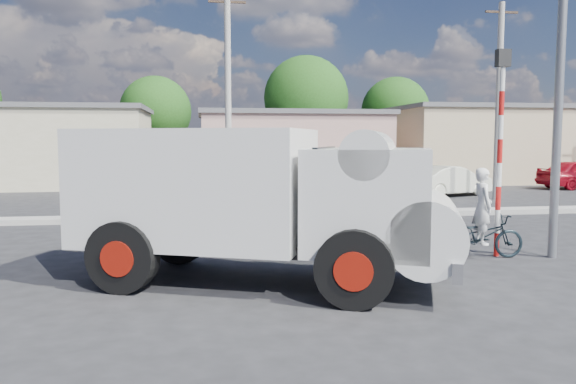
{
  "coord_description": "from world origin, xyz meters",
  "views": [
    {
      "loc": [
        -3.03,
        -9.53,
        2.5
      ],
      "look_at": [
        -1.09,
        3.05,
        1.3
      ],
      "focal_mm": 35.0,
      "sensor_mm": 36.0,
      "label": 1
    }
  ],
  "objects": [
    {
      "name": "ground_plane",
      "position": [
        0.0,
        0.0,
        0.0
      ],
      "size": [
        120.0,
        120.0,
        0.0
      ],
      "primitive_type": "plane",
      "color": "#242427",
      "rests_on": "ground"
    },
    {
      "name": "median",
      "position": [
        0.0,
        8.0,
        0.08
      ],
      "size": [
        40.0,
        0.8,
        0.16
      ],
      "primitive_type": "cube",
      "color": "#99968E",
      "rests_on": "ground"
    },
    {
      "name": "truck",
      "position": [
        -1.95,
        0.02,
        1.48
      ],
      "size": [
        6.86,
        4.56,
        2.67
      ],
      "rotation": [
        0.0,
        0.0,
        -0.38
      ],
      "color": "black",
      "rests_on": "ground"
    },
    {
      "name": "bicycle",
      "position": [
        2.78,
        1.37,
        0.47
      ],
      "size": [
        1.82,
        0.76,
        0.94
      ],
      "primitive_type": "imported",
      "rotation": [
        0.0,
        0.0,
        1.49
      ],
      "color": "black",
      "rests_on": "ground"
    },
    {
      "name": "cyclist",
      "position": [
        2.78,
        1.37,
        0.8
      ],
      "size": [
        0.43,
        0.61,
        1.61
      ],
      "primitive_type": "imported",
      "rotation": [
        0.0,
        0.0,
        1.49
      ],
      "color": "white",
      "rests_on": "ground"
    },
    {
      "name": "car_cream",
      "position": [
        7.81,
        13.81,
        0.67
      ],
      "size": [
        4.28,
        2.77,
        1.33
      ],
      "primitive_type": "imported",
      "rotation": [
        0.0,
        0.0,
        1.94
      ],
      "color": "silver",
      "rests_on": "ground"
    },
    {
      "name": "traffic_pole",
      "position": [
        3.2,
        1.5,
        2.59
      ],
      "size": [
        0.28,
        0.18,
        4.36
      ],
      "color": "red",
      "rests_on": "ground"
    },
    {
      "name": "streetlight",
      "position": [
        4.14,
        1.2,
        4.96
      ],
      "size": [
        2.34,
        0.22,
        9.0
      ],
      "color": "slate",
      "rests_on": "ground"
    },
    {
      "name": "building_row",
      "position": [
        1.1,
        22.0,
        2.13
      ],
      "size": [
        37.8,
        7.3,
        4.44
      ],
      "color": "#BFB791",
      "rests_on": "ground"
    },
    {
      "name": "tree_row",
      "position": [
        -2.27,
        28.62,
        4.83
      ],
      "size": [
        34.13,
        7.32,
        8.1
      ],
      "color": "#38281E",
      "rests_on": "ground"
    },
    {
      "name": "utility_poles",
      "position": [
        3.25,
        12.0,
        4.07
      ],
      "size": [
        35.4,
        0.24,
        8.0
      ],
      "color": "#99968E",
      "rests_on": "ground"
    }
  ]
}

